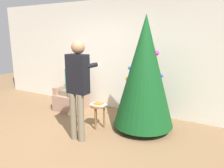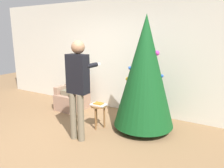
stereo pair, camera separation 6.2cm
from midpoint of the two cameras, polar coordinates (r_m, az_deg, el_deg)
name	(u,v)px [view 1 (the left image)]	position (r m, az deg, el deg)	size (l,w,h in m)	color
ground_plane	(56,144)	(4.07, -14.84, -15.01)	(14.00, 14.00, 0.00)	brown
wall_back	(117,56)	(5.43, 1.00, 7.36)	(8.00, 0.06, 2.70)	beige
christmas_tree	(145,72)	(4.21, 8.10, 3.21)	(1.17, 1.17, 2.24)	brown
armchair	(72,97)	(5.68, -10.62, -3.36)	(0.62, 0.72, 0.86)	#93705B
person_seated	(71,83)	(5.58, -10.92, 0.13)	(0.36, 0.46, 1.22)	#6B604C
person_standing	(78,82)	(3.84, -9.37, 0.55)	(0.40, 0.57, 1.78)	#6B604C
side_stool	(98,110)	(4.45, -3.98, -6.76)	(0.32, 0.32, 0.48)	brown
laptop	(98,105)	(4.41, -4.00, -5.39)	(0.31, 0.21, 0.02)	silver
book	(98,104)	(4.40, -4.01, -5.11)	(0.18, 0.13, 0.02)	orange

